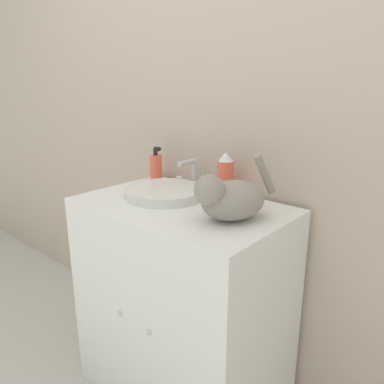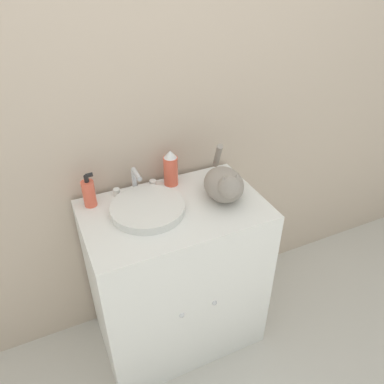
# 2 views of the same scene
# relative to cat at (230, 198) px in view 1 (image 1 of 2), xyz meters

# --- Properties ---
(wall_back) EXTENTS (6.00, 0.05, 2.50)m
(wall_back) POSITION_rel_cat_xyz_m (-0.24, 0.32, 0.32)
(wall_back) COLOR #C6B29E
(wall_back) RESTS_ON ground_plane
(vanity_cabinet) EXTENTS (0.81, 0.52, 0.86)m
(vanity_cabinet) POSITION_rel_cat_xyz_m (-0.24, 0.02, -0.51)
(vanity_cabinet) COLOR white
(vanity_cabinet) RESTS_ON ground_plane
(sink_basin) EXTENTS (0.32, 0.32, 0.04)m
(sink_basin) POSITION_rel_cat_xyz_m (-0.35, 0.05, -0.06)
(sink_basin) COLOR white
(sink_basin) RESTS_ON vanity_cabinet
(faucet) EXTENTS (0.21, 0.11, 0.13)m
(faucet) POSITION_rel_cat_xyz_m (-0.35, 0.21, -0.02)
(faucet) COLOR silver
(faucet) RESTS_ON vanity_cabinet
(cat) EXTENTS (0.23, 0.35, 0.21)m
(cat) POSITION_rel_cat_xyz_m (0.00, 0.00, 0.00)
(cat) COLOR gray
(cat) RESTS_ON vanity_cabinet
(soap_bottle) EXTENTS (0.06, 0.06, 0.16)m
(soap_bottle) POSITION_rel_cat_xyz_m (-0.56, 0.20, -0.01)
(soap_bottle) COLOR #EF6047
(soap_bottle) RESTS_ON vanity_cabinet
(spray_bottle) EXTENTS (0.07, 0.07, 0.18)m
(spray_bottle) POSITION_rel_cat_xyz_m (-0.17, 0.21, 0.01)
(spray_bottle) COLOR #EF6047
(spray_bottle) RESTS_ON vanity_cabinet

